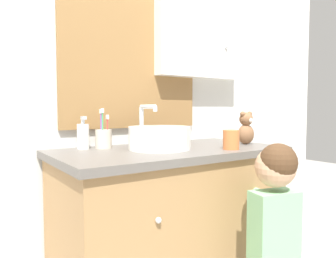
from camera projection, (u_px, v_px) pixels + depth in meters
name	position (u px, v px, depth m)	size (l,w,h in m)	color
wall_back	(143.00, 59.00, 1.86)	(3.20, 0.18, 2.50)	silver
vanity_counter	(170.00, 229.00, 1.64)	(1.12, 0.59, 0.81)	#A37A4C
sink_basin	(159.00, 137.00, 1.58)	(0.30, 0.36, 0.22)	white
toothbrush_holder	(104.00, 138.00, 1.61)	(0.08, 0.08, 0.20)	beige
soap_dispenser	(83.00, 136.00, 1.58)	(0.06, 0.06, 0.16)	white
child_figure	(274.00, 225.00, 1.34)	(0.27, 0.40, 0.87)	slate
teddy_bear	(246.00, 129.00, 1.80)	(0.10, 0.08, 0.18)	brown
drinking_cup	(231.00, 140.00, 1.57)	(0.08, 0.08, 0.09)	orange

